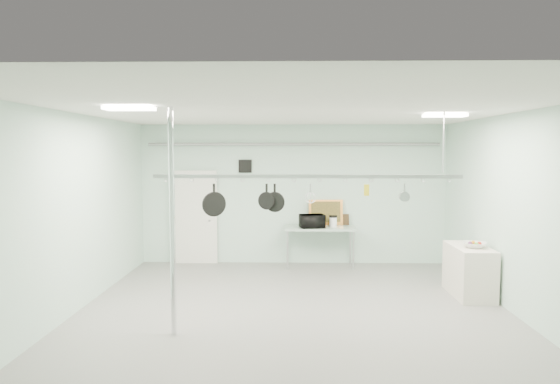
{
  "coord_description": "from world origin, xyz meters",
  "views": [
    {
      "loc": [
        -0.04,
        -7.45,
        2.59
      ],
      "look_at": [
        -0.23,
        1.0,
        1.9
      ],
      "focal_mm": 32.0,
      "sensor_mm": 36.0,
      "label": 1
    }
  ],
  "objects_px": {
    "side_cabinet": "(469,271)",
    "skillet_mid": "(267,196)",
    "prep_table": "(320,230)",
    "fruit_bowl": "(475,245)",
    "chrome_pole": "(172,222)",
    "skillet_left": "(214,200)",
    "microwave": "(312,221)",
    "coffee_canister": "(333,222)",
    "pot_rack": "(307,174)",
    "skillet_right": "(275,197)"
  },
  "relations": [
    {
      "from": "prep_table",
      "to": "microwave",
      "type": "bearing_deg",
      "value": -145.3
    },
    {
      "from": "side_cabinet",
      "to": "skillet_left",
      "type": "bearing_deg",
      "value": -165.97
    },
    {
      "from": "coffee_canister",
      "to": "skillet_right",
      "type": "xyz_separation_m",
      "value": [
        -1.2,
        -3.3,
        0.85
      ]
    },
    {
      "from": "skillet_left",
      "to": "skillet_right",
      "type": "relative_size",
      "value": 1.19
    },
    {
      "from": "side_cabinet",
      "to": "pot_rack",
      "type": "xyz_separation_m",
      "value": [
        -2.95,
        -1.1,
        1.78
      ]
    },
    {
      "from": "skillet_mid",
      "to": "skillet_right",
      "type": "xyz_separation_m",
      "value": [
        0.13,
        0.0,
        -0.02
      ]
    },
    {
      "from": "microwave",
      "to": "skillet_left",
      "type": "bearing_deg",
      "value": 50.69
    },
    {
      "from": "prep_table",
      "to": "pot_rack",
      "type": "distance_m",
      "value": 3.61
    },
    {
      "from": "chrome_pole",
      "to": "skillet_left",
      "type": "height_order",
      "value": "chrome_pole"
    },
    {
      "from": "side_cabinet",
      "to": "coffee_canister",
      "type": "distance_m",
      "value": 3.2
    },
    {
      "from": "microwave",
      "to": "fruit_bowl",
      "type": "relative_size",
      "value": 1.36
    },
    {
      "from": "skillet_right",
      "to": "microwave",
      "type": "bearing_deg",
      "value": 85.57
    },
    {
      "from": "fruit_bowl",
      "to": "skillet_right",
      "type": "distance_m",
      "value": 3.73
    },
    {
      "from": "pot_rack",
      "to": "skillet_right",
      "type": "height_order",
      "value": "pot_rack"
    },
    {
      "from": "fruit_bowl",
      "to": "pot_rack",
      "type": "bearing_deg",
      "value": -162.14
    },
    {
      "from": "pot_rack",
      "to": "skillet_left",
      "type": "distance_m",
      "value": 1.51
    },
    {
      "from": "fruit_bowl",
      "to": "skillet_left",
      "type": "bearing_deg",
      "value": -167.78
    },
    {
      "from": "fruit_bowl",
      "to": "microwave",
      "type": "bearing_deg",
      "value": 141.23
    },
    {
      "from": "fruit_bowl",
      "to": "skillet_left",
      "type": "distance_m",
      "value": 4.62
    },
    {
      "from": "microwave",
      "to": "fruit_bowl",
      "type": "distance_m",
      "value": 3.54
    },
    {
      "from": "pot_rack",
      "to": "coffee_canister",
      "type": "distance_m",
      "value": 3.59
    },
    {
      "from": "skillet_left",
      "to": "chrome_pole",
      "type": "bearing_deg",
      "value": -144.38
    },
    {
      "from": "skillet_mid",
      "to": "skillet_right",
      "type": "height_order",
      "value": "same"
    },
    {
      "from": "prep_table",
      "to": "chrome_pole",
      "type": "bearing_deg",
      "value": -118.71
    },
    {
      "from": "chrome_pole",
      "to": "skillet_mid",
      "type": "height_order",
      "value": "chrome_pole"
    },
    {
      "from": "side_cabinet",
      "to": "skillet_left",
      "type": "relative_size",
      "value": 2.34
    },
    {
      "from": "skillet_right",
      "to": "fruit_bowl",
      "type": "bearing_deg",
      "value": 23.8
    },
    {
      "from": "chrome_pole",
      "to": "fruit_bowl",
      "type": "relative_size",
      "value": 8.18
    },
    {
      "from": "coffee_canister",
      "to": "skillet_mid",
      "type": "relative_size",
      "value": 0.56
    },
    {
      "from": "prep_table",
      "to": "fruit_bowl",
      "type": "bearing_deg",
      "value": -42.19
    },
    {
      "from": "coffee_canister",
      "to": "fruit_bowl",
      "type": "relative_size",
      "value": 0.56
    },
    {
      "from": "prep_table",
      "to": "pot_rack",
      "type": "xyz_separation_m",
      "value": [
        -0.4,
        -3.3,
        1.4
      ]
    },
    {
      "from": "fruit_bowl",
      "to": "skillet_mid",
      "type": "xyz_separation_m",
      "value": [
        -3.61,
        -0.96,
        0.94
      ]
    },
    {
      "from": "fruit_bowl",
      "to": "skillet_left",
      "type": "height_order",
      "value": "skillet_left"
    },
    {
      "from": "prep_table",
      "to": "fruit_bowl",
      "type": "height_order",
      "value": "fruit_bowl"
    },
    {
      "from": "pot_rack",
      "to": "microwave",
      "type": "relative_size",
      "value": 9.05
    },
    {
      "from": "chrome_pole",
      "to": "microwave",
      "type": "bearing_deg",
      "value": 62.5
    },
    {
      "from": "skillet_right",
      "to": "chrome_pole",
      "type": "bearing_deg",
      "value": -138.87
    },
    {
      "from": "microwave",
      "to": "chrome_pole",
      "type": "bearing_deg",
      "value": 50.98
    },
    {
      "from": "side_cabinet",
      "to": "microwave",
      "type": "relative_size",
      "value": 2.26
    },
    {
      "from": "chrome_pole",
      "to": "pot_rack",
      "type": "height_order",
      "value": "chrome_pole"
    },
    {
      "from": "fruit_bowl",
      "to": "chrome_pole",
      "type": "bearing_deg",
      "value": -159.14
    },
    {
      "from": "skillet_right",
      "to": "skillet_left",
      "type": "bearing_deg",
      "value": -171.62
    },
    {
      "from": "prep_table",
      "to": "skillet_left",
      "type": "bearing_deg",
      "value": -119.3
    },
    {
      "from": "microwave",
      "to": "coffee_canister",
      "type": "height_order",
      "value": "microwave"
    },
    {
      "from": "prep_table",
      "to": "fruit_bowl",
      "type": "relative_size",
      "value": 4.09
    },
    {
      "from": "side_cabinet",
      "to": "skillet_mid",
      "type": "distance_m",
      "value": 4.01
    },
    {
      "from": "prep_table",
      "to": "skillet_mid",
      "type": "height_order",
      "value": "skillet_mid"
    },
    {
      "from": "skillet_left",
      "to": "skillet_right",
      "type": "xyz_separation_m",
      "value": [
        0.95,
        0.0,
        0.04
      ]
    },
    {
      "from": "skillet_left",
      "to": "pot_rack",
      "type": "bearing_deg",
      "value": -27.91
    }
  ]
}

